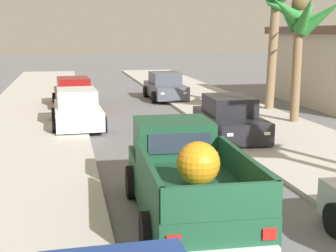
{
  "coord_description": "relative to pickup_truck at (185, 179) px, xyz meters",
  "views": [
    {
      "loc": [
        -3.02,
        -4.96,
        3.79
      ],
      "look_at": [
        -0.28,
        8.01,
        1.2
      ],
      "focal_mm": 51.61,
      "sensor_mm": 36.0,
      "label": 1
    }
  ],
  "objects": [
    {
      "name": "curb_right",
      "position": [
        4.38,
        7.68,
        -0.75
      ],
      "size": [
        0.16,
        60.0,
        0.1
      ],
      "primitive_type": "cube",
      "color": "silver",
      "rests_on": "ground"
    },
    {
      "name": "sidewalk_right",
      "position": [
        5.3,
        7.68,
        -0.74
      ],
      "size": [
        4.63,
        60.0,
        0.12
      ],
      "primitive_type": "cube",
      "color": "beige",
      "rests_on": "ground"
    },
    {
      "name": "car_right_far",
      "position": [
        -1.94,
        10.22,
        -0.09
      ],
      "size": [
        2.13,
        4.31,
        1.54
      ],
      "color": "silver",
      "rests_on": "ground"
    },
    {
      "name": "curb_left",
      "position": [
        -2.99,
        7.68,
        -0.75
      ],
      "size": [
        0.16,
        60.0,
        0.1
      ],
      "primitive_type": "cube",
      "color": "silver",
      "rests_on": "ground"
    },
    {
      "name": "sidewalk_left",
      "position": [
        -3.91,
        7.68,
        -0.74
      ],
      "size": [
        4.63,
        60.0,
        0.12
      ],
      "primitive_type": "cube",
      "color": "beige",
      "rests_on": "ground"
    },
    {
      "name": "car_left_mid",
      "position": [
        3.35,
        6.95,
        -0.09
      ],
      "size": [
        2.15,
        4.31,
        1.54
      ],
      "color": "black",
      "rests_on": "ground"
    },
    {
      "name": "palm_tree_left_fore",
      "position": [
        7.03,
        8.98,
        3.47
      ],
      "size": [
        3.83,
        3.44,
        5.26
      ],
      "color": "brown",
      "rests_on": "ground"
    },
    {
      "name": "car_left_far",
      "position": [
        3.16,
        17.52,
        -0.09
      ],
      "size": [
        2.08,
        4.28,
        1.54
      ],
      "color": "#474C56",
      "rests_on": "ground"
    },
    {
      "name": "pickup_truck",
      "position": [
        0.0,
        0.0,
        0.0
      ],
      "size": [
        2.36,
        5.28,
        1.81
      ],
      "color": "#19472D",
      "rests_on": "ground"
    },
    {
      "name": "car_right_near",
      "position": [
        -2.0,
        15.43,
        -0.09
      ],
      "size": [
        2.21,
        4.34,
        1.54
      ],
      "color": "maroon",
      "rests_on": "ground"
    }
  ]
}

